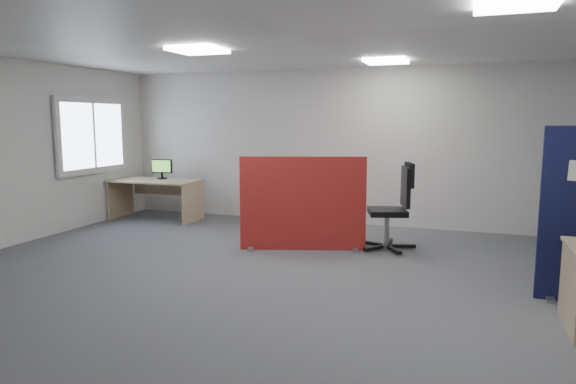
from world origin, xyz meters
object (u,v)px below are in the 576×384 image
(red_divider, at_px, (303,204))
(second_desk, at_px, (157,189))
(monitor_second, at_px, (162,168))
(office_chair, at_px, (396,201))

(red_divider, bearing_deg, second_desk, 140.72)
(monitor_second, distance_m, office_chair, 4.54)
(monitor_second, bearing_deg, red_divider, -32.10)
(red_divider, height_order, monitor_second, red_divider)
(second_desk, bearing_deg, office_chair, -10.18)
(red_divider, relative_size, office_chair, 1.40)
(red_divider, height_order, second_desk, red_divider)
(red_divider, bearing_deg, monitor_second, 138.36)
(monitor_second, height_order, office_chair, office_chair)
(second_desk, distance_m, office_chair, 4.54)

